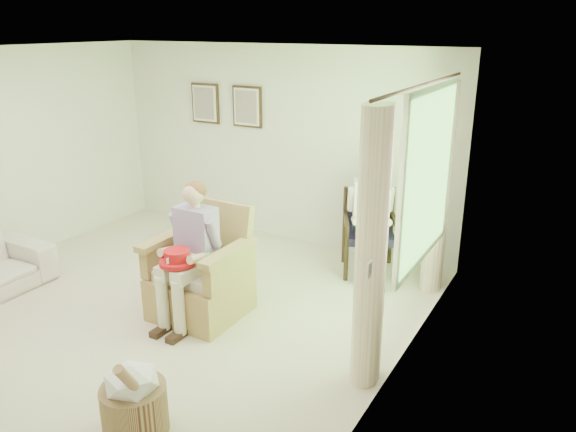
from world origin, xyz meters
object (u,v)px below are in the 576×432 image
(wood_armchair, at_px, (372,228))
(hatbox, at_px, (134,399))
(person_dark, at_px, (369,211))
(wicker_armchair, at_px, (202,281))
(red_hat, at_px, (177,258))
(person_wicker, at_px, (191,243))

(wood_armchair, relative_size, hatbox, 1.35)
(person_dark, distance_m, hatbox, 3.46)
(wicker_armchair, xyz_separation_m, hatbox, (0.67, -1.68, -0.08))
(red_hat, relative_size, hatbox, 0.49)
(wicker_armchair, height_order, wood_armchair, wicker_armchair)
(person_dark, bearing_deg, wicker_armchair, -149.27)
(wicker_armchair, relative_size, hatbox, 1.59)
(wicker_armchair, distance_m, wood_armchair, 2.18)
(red_hat, bearing_deg, wood_armchair, 63.54)
(wood_armchair, distance_m, red_hat, 2.49)
(hatbox, bearing_deg, red_hat, 116.72)
(wicker_armchair, distance_m, red_hat, 0.52)
(hatbox, bearing_deg, wood_armchair, 82.94)
(wood_armchair, bearing_deg, person_dark, -116.49)
(red_hat, bearing_deg, person_wicker, 89.44)
(person_dark, bearing_deg, person_wicker, -147.16)
(wicker_armchair, distance_m, hatbox, 1.81)
(wood_armchair, bearing_deg, wicker_armchair, -147.01)
(wicker_armchair, bearing_deg, wood_armchair, 59.91)
(person_dark, relative_size, hatbox, 1.92)
(wood_armchair, distance_m, hatbox, 3.59)
(person_dark, height_order, red_hat, person_dark)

